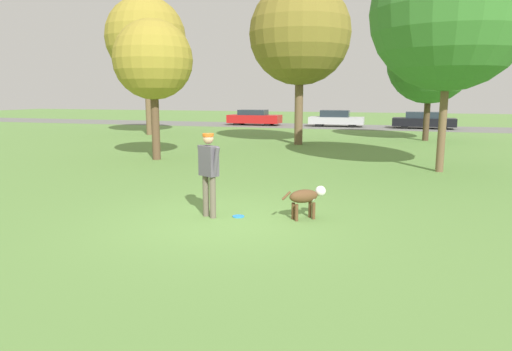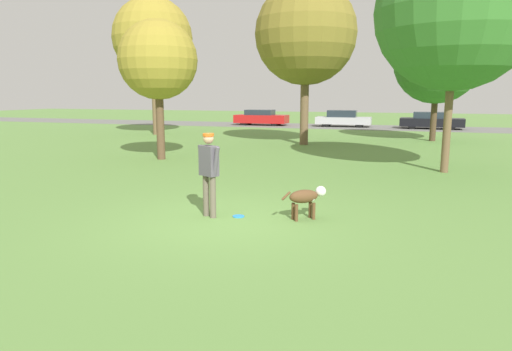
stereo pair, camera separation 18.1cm
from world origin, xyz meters
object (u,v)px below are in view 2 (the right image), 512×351
Objects in this scene: dog at (307,197)px; tree_far_left at (153,38)px; parked_car_silver at (343,119)px; frisbee at (239,216)px; tree_mid_center at (306,34)px; tree_near_left at (158,60)px; parked_car_red at (261,118)px; person at (209,168)px; tree_near_right at (456,10)px; tree_far_right at (437,61)px; parked_car_black at (431,121)px.

tree_far_left is (-13.67, 16.87, 5.56)m from dog.
frisbee is at bearing -88.12° from parked_car_silver.
frisbee is 0.03× the size of tree_far_left.
tree_mid_center reaches higher than frisbee.
dog is 22.41m from tree_far_left.
parked_car_red is at bearing 97.30° from tree_near_left.
parked_car_red is at bearing 133.65° from person.
tree_near_right is 1.72× the size of parked_car_red.
tree_far_left is at bearing 164.81° from tree_mid_center.
tree_near_right is 9.36m from tree_mid_center.
parked_car_red reaches higher than dog.
tree_far_right is (16.75, 1.28, -1.69)m from tree_far_left.
frisbee is 15.46m from tree_mid_center.
tree_far_left is 1.92× the size of parked_car_red.
tree_mid_center is at bearing -64.51° from parked_car_red.
tree_near_right is at bearing 59.14° from frisbee.
dog is at bearing 41.01° from person.
frisbee is 28.46m from parked_car_black.
tree_far_right is at bearing 76.38° from frisbee.
tree_near_right is 0.95× the size of tree_mid_center.
tree_near_right is 19.36m from tree_far_left.
tree_near_right is 1.42× the size of tree_near_left.
tree_near_right is (5.02, 7.63, 4.08)m from person.
tree_far_left is (-11.71, 17.34, 4.98)m from person.
parked_car_black is at bearing 32.70° from tree_far_left.
parked_car_silver is 0.95× the size of parked_car_black.
tree_mid_center is at bearing -113.56° from parked_car_black.
person is 0.40× the size of parked_car_red.
tree_far_right is 16.67m from parked_car_red.
tree_near_left is at bearing -83.74° from parked_car_red.
tree_far_right is (4.47, 18.43, 4.33)m from frisbee.
tree_near_left reaches higher than dog.
person is 9.56m from tree_near_left.
tree_near_right is at bearing 26.78° from dog.
tree_far_right is (0.02, 10.99, -0.79)m from tree_near_right.
parked_car_red reaches higher than parked_car_black.
tree_far_right is at bearing -59.06° from parked_car_silver.
tree_far_left is at bearing -145.19° from parked_car_black.
person is 28.75m from parked_car_black.
frisbee is 29.29m from parked_car_red.
tree_near_left is at bearing -119.97° from tree_mid_center.
parked_car_black is at bearing 64.32° from tree_mid_center.
parked_car_black reaches higher than frisbee.
parked_car_silver is at bearing 93.82° from frisbee.
tree_near_right reaches higher than tree_near_left.
parked_car_black is at bearing 43.07° from dog.
tree_near_right is 0.90× the size of tree_far_left.
tree_mid_center is at bearing 63.03° from dog.
tree_near_left is 12.00m from tree_far_left.
tree_far_left is 1.06× the size of tree_mid_center.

